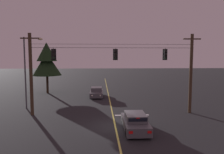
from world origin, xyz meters
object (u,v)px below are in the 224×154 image
traffic_light_left_inner (116,54)px  traffic_light_centre (165,54)px  tree_verge_near (47,61)px  street_lamp_corner (28,66)px  car_waiting_near_lane (135,122)px  car_oncoming_lead (96,92)px  traffic_light_leftmost (53,54)px

traffic_light_left_inner → traffic_light_centre: same height
traffic_light_left_inner → tree_verge_near: size_ratio=0.15×
traffic_light_centre → street_lamp_corner: size_ratio=0.15×
traffic_light_left_inner → tree_verge_near: bearing=127.4°
car_waiting_near_lane → tree_verge_near: tree_verge_near is taller
car_waiting_near_lane → car_oncoming_lead: same height
street_lamp_corner → car_oncoming_lead: bearing=41.8°
car_waiting_near_lane → tree_verge_near: 21.71m
tree_verge_near → street_lamp_corner: bearing=-87.3°
car_oncoming_lead → tree_verge_near: 9.84m
traffic_light_left_inner → car_waiting_near_lane: bearing=-76.3°
traffic_light_leftmost → tree_verge_near: bearing=106.7°
street_lamp_corner → tree_verge_near: (-0.49, 10.32, 0.42)m
traffic_light_leftmost → car_oncoming_lead: traffic_light_leftmost is taller
traffic_light_left_inner → traffic_light_centre: (5.04, 0.00, 0.00)m
traffic_light_leftmost → traffic_light_centre: bearing=0.0°
traffic_light_left_inner → traffic_light_centre: 5.04m
traffic_light_centre → street_lamp_corner: street_lamp_corner is taller
traffic_light_leftmost → car_waiting_near_lane: bearing=-34.1°
car_oncoming_lead → car_waiting_near_lane: bearing=-77.1°
traffic_light_left_inner → street_lamp_corner: size_ratio=0.15×
tree_verge_near → car_oncoming_lead: bearing=-25.0°
traffic_light_left_inner → car_waiting_near_lane: 7.40m
traffic_light_centre → traffic_light_left_inner: bearing=180.0°
traffic_light_left_inner → traffic_light_centre: bearing=0.0°
traffic_light_centre → street_lamp_corner: (-14.55, 2.78, -1.24)m
traffic_light_left_inner → tree_verge_near: 16.50m
traffic_light_centre → car_waiting_near_lane: size_ratio=0.28×
traffic_light_leftmost → car_waiting_near_lane: traffic_light_leftmost is taller
traffic_light_left_inner → street_lamp_corner: 9.99m
car_waiting_near_lane → traffic_light_left_inner: bearing=103.7°
car_oncoming_lead → street_lamp_corner: street_lamp_corner is taller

